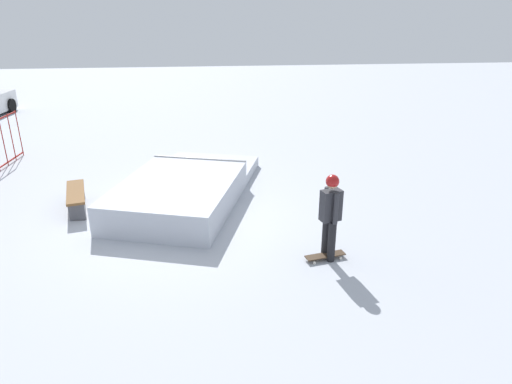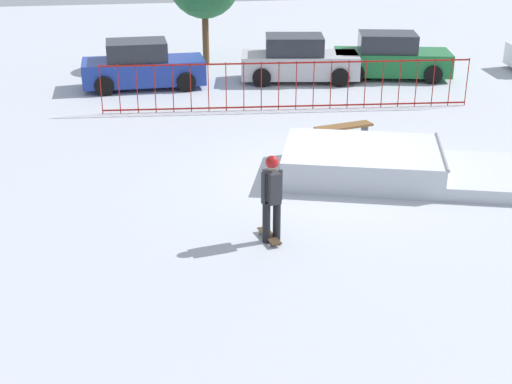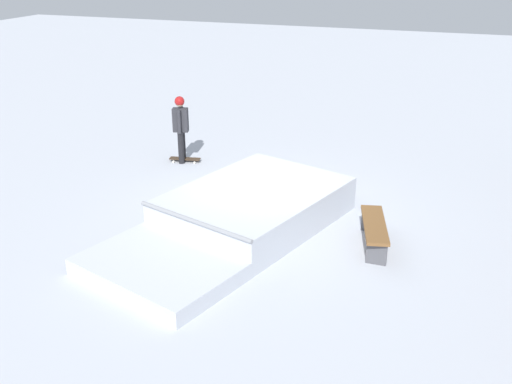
{
  "view_description": "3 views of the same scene",
  "coord_description": "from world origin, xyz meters",
  "px_view_note": "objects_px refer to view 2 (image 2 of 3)",
  "views": [
    {
      "loc": [
        -9.71,
        -0.72,
        4.53
      ],
      "look_at": [
        -0.76,
        -1.74,
        0.9
      ],
      "focal_mm": 32.08,
      "sensor_mm": 36.0,
      "label": 1
    },
    {
      "loc": [
        -4.38,
        -14.84,
        6.09
      ],
      "look_at": [
        -2.41,
        -2.91,
        1.0
      ],
      "focal_mm": 49.44,
      "sensor_mm": 36.0,
      "label": 2
    },
    {
      "loc": [
        10.63,
        3.65,
        5.16
      ],
      "look_at": [
        0.47,
        -0.02,
        0.6
      ],
      "focal_mm": 40.93,
      "sensor_mm": 36.0,
      "label": 3
    }
  ],
  "objects_px": {
    "parked_car_blue": "(142,66)",
    "skate_ramp": "(382,164)",
    "skater": "(272,192)",
    "parked_car_silver": "(298,60)",
    "parked_car_green": "(391,58)",
    "park_bench": "(344,130)",
    "skateboard": "(269,236)"
  },
  "relations": [
    {
      "from": "parked_car_blue",
      "to": "skateboard",
      "type": "bearing_deg",
      "value": -81.45
    },
    {
      "from": "skater",
      "to": "skate_ramp",
      "type": "bearing_deg",
      "value": 115.85
    },
    {
      "from": "parked_car_silver",
      "to": "parked_car_green",
      "type": "xyz_separation_m",
      "value": [
        3.39,
        -0.07,
        0.0
      ]
    },
    {
      "from": "park_bench",
      "to": "parked_car_silver",
      "type": "xyz_separation_m",
      "value": [
        0.29,
        6.89,
        0.37
      ]
    },
    {
      "from": "park_bench",
      "to": "skater",
      "type": "bearing_deg",
      "value": -118.67
    },
    {
      "from": "skate_ramp",
      "to": "park_bench",
      "type": "bearing_deg",
      "value": 111.84
    },
    {
      "from": "parked_car_silver",
      "to": "parked_car_green",
      "type": "distance_m",
      "value": 3.39
    },
    {
      "from": "skateboard",
      "to": "parked_car_blue",
      "type": "relative_size",
      "value": 0.2
    },
    {
      "from": "skateboard",
      "to": "parked_car_green",
      "type": "xyz_separation_m",
      "value": [
        6.67,
        12.18,
        0.65
      ]
    },
    {
      "from": "skateboard",
      "to": "parked_car_blue",
      "type": "bearing_deg",
      "value": 178.42
    },
    {
      "from": "skate_ramp",
      "to": "skateboard",
      "type": "bearing_deg",
      "value": -121.56
    },
    {
      "from": "skateboard",
      "to": "parked_car_green",
      "type": "relative_size",
      "value": 0.19
    },
    {
      "from": "skateboard",
      "to": "park_bench",
      "type": "xyz_separation_m",
      "value": [
        2.99,
        5.36,
        0.28
      ]
    },
    {
      "from": "parked_car_blue",
      "to": "skate_ramp",
      "type": "bearing_deg",
      "value": -61.85
    },
    {
      "from": "park_bench",
      "to": "parked_car_green",
      "type": "xyz_separation_m",
      "value": [
        3.68,
        6.82,
        0.37
      ]
    },
    {
      "from": "skateboard",
      "to": "skate_ramp",
      "type": "bearing_deg",
      "value": 119.42
    },
    {
      "from": "parked_car_blue",
      "to": "parked_car_silver",
      "type": "height_order",
      "value": "same"
    },
    {
      "from": "skater",
      "to": "parked_car_blue",
      "type": "bearing_deg",
      "value": 174.1
    },
    {
      "from": "skate_ramp",
      "to": "parked_car_blue",
      "type": "height_order",
      "value": "parked_car_blue"
    },
    {
      "from": "skate_ramp",
      "to": "skater",
      "type": "distance_m",
      "value": 4.31
    },
    {
      "from": "skate_ramp",
      "to": "parked_car_green",
      "type": "relative_size",
      "value": 1.36
    },
    {
      "from": "skate_ramp",
      "to": "parked_car_silver",
      "type": "bearing_deg",
      "value": 106.8
    },
    {
      "from": "skater",
      "to": "parked_car_green",
      "type": "height_order",
      "value": "skater"
    },
    {
      "from": "skater",
      "to": "parked_car_silver",
      "type": "height_order",
      "value": "skater"
    },
    {
      "from": "skater",
      "to": "skateboard",
      "type": "bearing_deg",
      "value": -167.6
    },
    {
      "from": "skater",
      "to": "parked_car_silver",
      "type": "distance_m",
      "value": 12.73
    },
    {
      "from": "parked_car_silver",
      "to": "park_bench",
      "type": "bearing_deg",
      "value": -83.16
    },
    {
      "from": "skater",
      "to": "parked_car_blue",
      "type": "height_order",
      "value": "skater"
    },
    {
      "from": "skater",
      "to": "parked_car_silver",
      "type": "bearing_deg",
      "value": 149.09
    },
    {
      "from": "skater",
      "to": "parked_car_silver",
      "type": "xyz_separation_m",
      "value": [
        3.25,
        12.31,
        -0.28
      ]
    },
    {
      "from": "skater",
      "to": "park_bench",
      "type": "height_order",
      "value": "skater"
    },
    {
      "from": "skate_ramp",
      "to": "park_bench",
      "type": "xyz_separation_m",
      "value": [
        -0.2,
        2.57,
        0.04
      ]
    }
  ]
}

